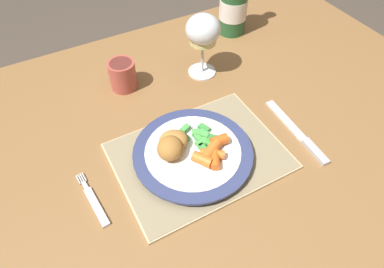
{
  "coord_description": "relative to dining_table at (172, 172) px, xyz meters",
  "views": [
    {
      "loc": [
        -0.17,
        -0.41,
        1.29
      ],
      "look_at": [
        0.04,
        -0.02,
        0.78
      ],
      "focal_mm": 32.0,
      "sensor_mm": 36.0,
      "label": 1
    }
  ],
  "objects": [
    {
      "name": "fork",
      "position": [
        -0.18,
        -0.05,
        0.09
      ],
      "size": [
        0.03,
        0.13,
        0.01
      ],
      "color": "silver",
      "rests_on": "dining_table"
    },
    {
      "name": "dining_table",
      "position": [
        0.0,
        0.0,
        0.0
      ],
      "size": [
        1.44,
        0.9,
        0.74
      ],
      "color": "olive",
      "rests_on": "ground"
    },
    {
      "name": "drinking_cup",
      "position": [
        -0.01,
        0.23,
        0.12
      ],
      "size": [
        0.06,
        0.06,
        0.07
      ],
      "color": "#B24C42",
      "rests_on": "dining_table"
    },
    {
      "name": "green_beans_pile",
      "position": [
        0.06,
        -0.03,
        0.12
      ],
      "size": [
        0.08,
        0.08,
        0.01
      ],
      "color": "#4CA84C",
      "rests_on": "dinner_plate"
    },
    {
      "name": "breaded_croquettes",
      "position": [
        -0.01,
        -0.03,
        0.13
      ],
      "size": [
        0.08,
        0.08,
        0.04
      ],
      "color": "#A87033",
      "rests_on": "dinner_plate"
    },
    {
      "name": "bottle",
      "position": [
        0.35,
        0.31,
        0.18
      ],
      "size": [
        0.08,
        0.08,
        0.26
      ],
      "color": "#23562D",
      "rests_on": "dining_table"
    },
    {
      "name": "placemat",
      "position": [
        0.04,
        -0.05,
        0.09
      ],
      "size": [
        0.33,
        0.24,
        0.01
      ],
      "color": "#CCB789",
      "rests_on": "dining_table"
    },
    {
      "name": "dinner_plate",
      "position": [
        0.03,
        -0.05,
        0.1
      ],
      "size": [
        0.24,
        0.24,
        0.02
      ],
      "color": "white",
      "rests_on": "placemat"
    },
    {
      "name": "wine_glass",
      "position": [
        0.18,
        0.19,
        0.2
      ],
      "size": [
        0.08,
        0.08,
        0.16
      ],
      "color": "silver",
      "rests_on": "dining_table"
    },
    {
      "name": "glazed_carrots",
      "position": [
        0.05,
        -0.07,
        0.12
      ],
      "size": [
        0.09,
        0.07,
        0.02
      ],
      "color": "orange",
      "rests_on": "dinner_plate"
    },
    {
      "name": "table_knife",
      "position": [
        0.26,
        -0.11,
        0.09
      ],
      "size": [
        0.03,
        0.2,
        0.01
      ],
      "color": "silver",
      "rests_on": "dining_table"
    }
  ]
}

